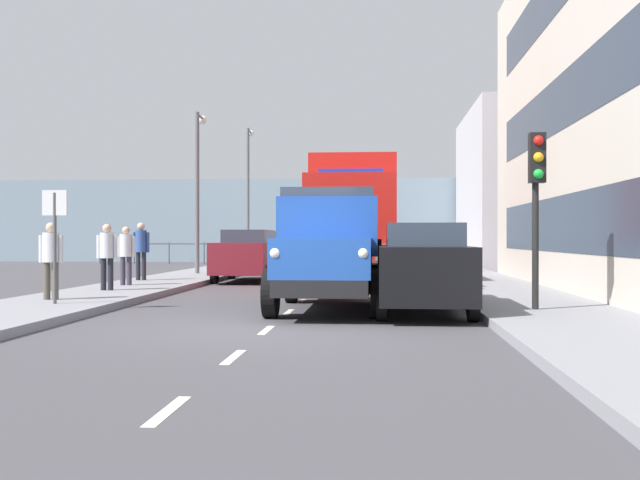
{
  "coord_description": "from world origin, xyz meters",
  "views": [
    {
      "loc": [
        -1.77,
        11.94,
        1.45
      ],
      "look_at": [
        0.18,
        -12.52,
        1.38
      ],
      "focal_mm": 41.67,
      "sensor_mm": 36.0,
      "label": 1
    }
  ],
  "objects_px": {
    "car_black_kerbside_near": "(422,267)",
    "car_maroon_oppositeside_0": "(248,255)",
    "lamp_post_far": "(248,184)",
    "street_sign": "(55,226)",
    "lorry_cargo_red": "(354,218)",
    "pedestrian_with_bag": "(141,246)",
    "pedestrian_couple_a": "(107,251)",
    "traffic_light_near": "(537,182)",
    "lamp_post_promenade": "(198,176)",
    "pedestrian_strolling": "(126,251)",
    "car_grey_kerbside_1": "(409,258)",
    "pedestrian_in_dark_coat": "(51,254)",
    "car_white_oppositeside_1": "(273,251)",
    "truck_vintage_blue": "(329,252)"
  },
  "relations": [
    {
      "from": "pedestrian_strolling",
      "to": "pedestrian_with_bag",
      "type": "relative_size",
      "value": 0.91
    },
    {
      "from": "pedestrian_in_dark_coat",
      "to": "street_sign",
      "type": "height_order",
      "value": "street_sign"
    },
    {
      "from": "car_black_kerbside_near",
      "to": "pedestrian_strolling",
      "type": "xyz_separation_m",
      "value": [
        7.81,
        -5.64,
        0.2
      ]
    },
    {
      "from": "car_grey_kerbside_1",
      "to": "pedestrian_couple_a",
      "type": "bearing_deg",
      "value": 18.49
    },
    {
      "from": "car_black_kerbside_near",
      "to": "pedestrian_in_dark_coat",
      "type": "xyz_separation_m",
      "value": [
        7.74,
        -0.82,
        0.21
      ]
    },
    {
      "from": "car_white_oppositeside_1",
      "to": "pedestrian_couple_a",
      "type": "distance_m",
      "value": 12.54
    },
    {
      "from": "pedestrian_strolling",
      "to": "pedestrian_with_bag",
      "type": "distance_m",
      "value": 2.4
    },
    {
      "from": "truck_vintage_blue",
      "to": "car_black_kerbside_near",
      "type": "height_order",
      "value": "truck_vintage_blue"
    },
    {
      "from": "pedestrian_couple_a",
      "to": "lamp_post_far",
      "type": "distance_m",
      "value": 19.66
    },
    {
      "from": "car_white_oppositeside_1",
      "to": "pedestrian_in_dark_coat",
      "type": "xyz_separation_m",
      "value": [
        2.55,
        15.14,
        0.21
      ]
    },
    {
      "from": "car_black_kerbside_near",
      "to": "car_maroon_oppositeside_0",
      "type": "bearing_deg",
      "value": -62.99
    },
    {
      "from": "car_grey_kerbside_1",
      "to": "street_sign",
      "type": "xyz_separation_m",
      "value": [
        7.23,
        6.32,
        0.79
      ]
    },
    {
      "from": "pedestrian_with_bag",
      "to": "lamp_post_promenade",
      "type": "relative_size",
      "value": 0.3
    },
    {
      "from": "lorry_cargo_red",
      "to": "pedestrian_in_dark_coat",
      "type": "relative_size",
      "value": 5.03
    },
    {
      "from": "pedestrian_strolling",
      "to": "lamp_post_far",
      "type": "distance_m",
      "value": 17.69
    },
    {
      "from": "car_black_kerbside_near",
      "to": "pedestrian_in_dark_coat",
      "type": "relative_size",
      "value": 2.79
    },
    {
      "from": "pedestrian_in_dark_coat",
      "to": "pedestrian_couple_a",
      "type": "height_order",
      "value": "pedestrian_couple_a"
    },
    {
      "from": "car_maroon_oppositeside_0",
      "to": "pedestrian_with_bag",
      "type": "distance_m",
      "value": 3.69
    },
    {
      "from": "lorry_cargo_red",
      "to": "car_black_kerbside_near",
      "type": "distance_m",
      "value": 8.63
    },
    {
      "from": "pedestrian_couple_a",
      "to": "street_sign",
      "type": "relative_size",
      "value": 0.73
    },
    {
      "from": "pedestrian_with_bag",
      "to": "traffic_light_near",
      "type": "relative_size",
      "value": 0.55
    },
    {
      "from": "pedestrian_in_dark_coat",
      "to": "traffic_light_near",
      "type": "distance_m",
      "value": 9.96
    },
    {
      "from": "car_black_kerbside_near",
      "to": "pedestrian_with_bag",
      "type": "distance_m",
      "value": 11.44
    },
    {
      "from": "car_black_kerbside_near",
      "to": "pedestrian_couple_a",
      "type": "relative_size",
      "value": 2.76
    },
    {
      "from": "car_grey_kerbside_1",
      "to": "lamp_post_promenade",
      "type": "xyz_separation_m",
      "value": [
        7.51,
        -6.49,
        2.83
      ]
    },
    {
      "from": "pedestrian_in_dark_coat",
      "to": "pedestrian_with_bag",
      "type": "height_order",
      "value": "pedestrian_with_bag"
    },
    {
      "from": "car_white_oppositeside_1",
      "to": "pedestrian_strolling",
      "type": "relative_size",
      "value": 2.45
    },
    {
      "from": "car_maroon_oppositeside_0",
      "to": "pedestrian_couple_a",
      "type": "relative_size",
      "value": 2.77
    },
    {
      "from": "car_maroon_oppositeside_0",
      "to": "pedestrian_with_bag",
      "type": "relative_size",
      "value": 2.57
    },
    {
      "from": "truck_vintage_blue",
      "to": "street_sign",
      "type": "distance_m",
      "value": 5.45
    },
    {
      "from": "lamp_post_far",
      "to": "street_sign",
      "type": "xyz_separation_m",
      "value": [
        -0.24,
        23.19,
        -2.54
      ]
    },
    {
      "from": "street_sign",
      "to": "truck_vintage_blue",
      "type": "bearing_deg",
      "value": -175.33
    },
    {
      "from": "pedestrian_couple_a",
      "to": "traffic_light_near",
      "type": "distance_m",
      "value": 10.61
    },
    {
      "from": "lorry_cargo_red",
      "to": "pedestrian_with_bag",
      "type": "height_order",
      "value": "lorry_cargo_red"
    },
    {
      "from": "car_white_oppositeside_1",
      "to": "car_grey_kerbside_1",
      "type": "bearing_deg",
      "value": 118.01
    },
    {
      "from": "lorry_cargo_red",
      "to": "pedestrian_couple_a",
      "type": "height_order",
      "value": "lorry_cargo_red"
    },
    {
      "from": "car_grey_kerbside_1",
      "to": "lamp_post_far",
      "type": "height_order",
      "value": "lamp_post_far"
    },
    {
      "from": "car_black_kerbside_near",
      "to": "lamp_post_promenade",
      "type": "relative_size",
      "value": 0.77
    },
    {
      "from": "pedestrian_strolling",
      "to": "traffic_light_near",
      "type": "height_order",
      "value": "traffic_light_near"
    },
    {
      "from": "car_maroon_oppositeside_0",
      "to": "car_white_oppositeside_1",
      "type": "height_order",
      "value": "same"
    },
    {
      "from": "car_grey_kerbside_1",
      "to": "car_maroon_oppositeside_0",
      "type": "distance_m",
      "value": 6.56
    },
    {
      "from": "car_black_kerbside_near",
      "to": "car_grey_kerbside_1",
      "type": "relative_size",
      "value": 1.11
    },
    {
      "from": "pedestrian_in_dark_coat",
      "to": "street_sign",
      "type": "bearing_deg",
      "value": 118.21
    },
    {
      "from": "lorry_cargo_red",
      "to": "truck_vintage_blue",
      "type": "bearing_deg",
      "value": 88.28
    },
    {
      "from": "car_maroon_oppositeside_0",
      "to": "pedestrian_strolling",
      "type": "bearing_deg",
      "value": 60.17
    },
    {
      "from": "car_black_kerbside_near",
      "to": "pedestrian_strolling",
      "type": "height_order",
      "value": "pedestrian_strolling"
    },
    {
      "from": "car_black_kerbside_near",
      "to": "lamp_post_promenade",
      "type": "distance_m",
      "value": 15.0
    },
    {
      "from": "car_black_kerbside_near",
      "to": "traffic_light_near",
      "type": "height_order",
      "value": "traffic_light_near"
    },
    {
      "from": "truck_vintage_blue",
      "to": "pedestrian_in_dark_coat",
      "type": "bearing_deg",
      "value": -4.94
    },
    {
      "from": "pedestrian_in_dark_coat",
      "to": "traffic_light_near",
      "type": "height_order",
      "value": "traffic_light_near"
    }
  ]
}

